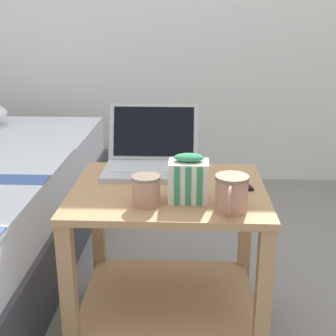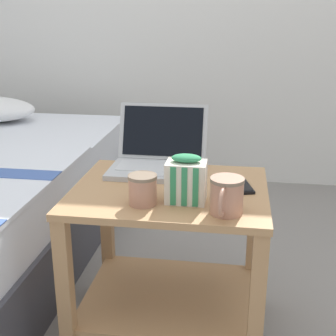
% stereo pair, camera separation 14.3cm
% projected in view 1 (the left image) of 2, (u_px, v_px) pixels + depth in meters
% --- Properties ---
extents(ground_plane, '(8.00, 8.00, 0.00)m').
position_uv_depth(ground_plane, '(168.00, 329.00, 1.66)').
color(ground_plane, gray).
extents(bedside_table, '(0.62, 0.51, 0.54)m').
position_uv_depth(bedside_table, '(169.00, 242.00, 1.55)').
color(bedside_table, tan).
rests_on(bedside_table, ground_plane).
extents(laptop, '(0.33, 0.29, 0.21)m').
position_uv_depth(laptop, '(152.00, 158.00, 1.65)').
color(laptop, '#B7BABC').
rests_on(laptop, bedside_table).
extents(mug_front_left, '(0.08, 0.12, 0.09)m').
position_uv_depth(mug_front_left, '(146.00, 188.00, 1.35)').
color(mug_front_left, tan).
rests_on(mug_front_left, bedside_table).
extents(mug_front_right, '(0.10, 0.14, 0.10)m').
position_uv_depth(mug_front_right, '(231.00, 192.00, 1.30)').
color(mug_front_right, tan).
rests_on(mug_front_right, bedside_table).
extents(snack_bag, '(0.12, 0.09, 0.15)m').
position_uv_depth(snack_bag, '(189.00, 179.00, 1.37)').
color(snack_bag, silver).
rests_on(snack_bag, bedside_table).
extents(cell_phone, '(0.11, 0.15, 0.01)m').
position_uv_depth(cell_phone, '(235.00, 183.00, 1.52)').
color(cell_phone, black).
rests_on(cell_phone, bedside_table).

